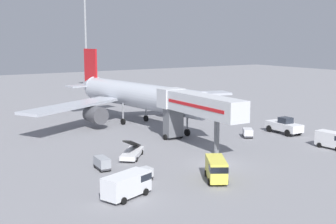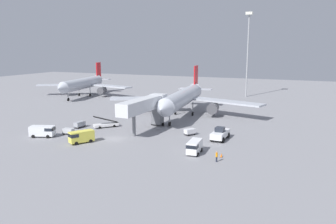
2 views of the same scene
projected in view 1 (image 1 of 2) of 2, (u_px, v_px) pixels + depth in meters
The scene contains 12 objects.
ground_plane at pixel (218, 163), 55.03m from camera, with size 300.00×300.00×0.00m, color gray.
airplane_at_gate at pixel (136, 96), 80.03m from camera, with size 43.38×40.91×12.87m.
jet_bridge at pixel (194, 106), 62.85m from camera, with size 3.88×17.58×7.56m.
pushback_tug at pixel (284, 126), 72.09m from camera, with size 2.89×6.30×2.64m.
belt_loader_truck at pixel (132, 152), 57.55m from camera, with size 5.20×5.59×2.89m.
service_van_rear_left at pixel (128, 184), 43.24m from camera, with size 5.39×3.62×2.31m.
service_van_near_left at pixel (334, 139), 62.18m from camera, with size 2.38×4.71×2.28m.
service_van_far_right at pixel (216, 169), 48.10m from camera, with size 4.01×5.00×2.38m.
baggage_cart_mid_center at pixel (248, 133), 69.29m from camera, with size 2.38×2.61×1.35m.
baggage_cart_outer_right at pixel (102, 163), 52.35m from camera, with size 1.46×2.79×1.43m.
baggage_cart_outer_left at pixel (142, 174), 48.29m from camera, with size 2.36×1.53×1.33m.
apron_light_mast at pixel (85, 15), 118.39m from camera, with size 2.40×2.40×31.23m.
Camera 1 is at (-34.04, -41.47, 15.03)m, focal length 48.65 mm.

